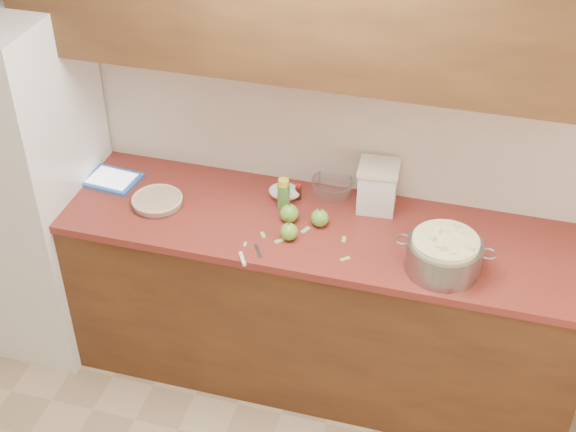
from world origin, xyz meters
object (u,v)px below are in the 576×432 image
(pie, at_px, (157,201))
(flour_canister, at_px, (378,186))
(colander, at_px, (444,255))
(tablet, at_px, (112,180))

(pie, bearing_deg, flour_canister, 14.58)
(pie, xyz_separation_m, colander, (1.34, -0.11, 0.06))
(colander, height_order, tablet, colander)
(colander, distance_m, tablet, 1.65)
(tablet, bearing_deg, pie, -16.72)
(pie, height_order, flour_canister, flour_canister)
(pie, distance_m, colander, 1.34)
(pie, distance_m, tablet, 0.32)
(pie, bearing_deg, tablet, 157.52)
(colander, bearing_deg, flour_canister, 133.69)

